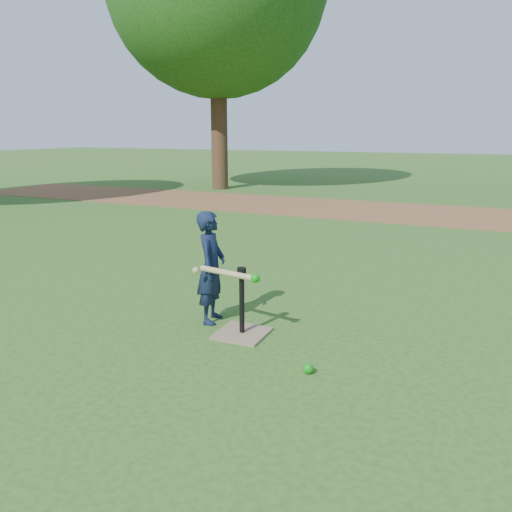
% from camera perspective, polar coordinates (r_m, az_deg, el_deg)
% --- Properties ---
extents(ground, '(80.00, 80.00, 0.00)m').
position_cam_1_polar(ground, '(4.47, 2.76, -9.04)').
color(ground, '#285116').
rests_on(ground, ground).
extents(dirt_strip, '(24.00, 3.00, 0.01)m').
position_cam_1_polar(dirt_strip, '(11.56, 16.70, 4.79)').
color(dirt_strip, brown).
rests_on(dirt_strip, ground).
extents(child, '(0.33, 0.43, 1.05)m').
position_cam_1_polar(child, '(4.64, -5.14, -1.31)').
color(child, '#111A33').
rests_on(child, ground).
extents(wiffle_ball_ground, '(0.08, 0.08, 0.08)m').
position_cam_1_polar(wiffle_ball_ground, '(3.82, 6.01, -12.66)').
color(wiffle_ball_ground, '#0D9011').
rests_on(wiffle_ball_ground, ground).
extents(batting_tee, '(0.43, 0.43, 0.61)m').
position_cam_1_polar(batting_tee, '(4.44, -1.61, -7.64)').
color(batting_tee, '#836E53').
rests_on(batting_tee, ground).
extents(swing_action, '(0.66, 0.19, 0.08)m').
position_cam_1_polar(swing_action, '(4.30, -2.97, -2.06)').
color(swing_action, tan).
rests_on(swing_action, ground).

